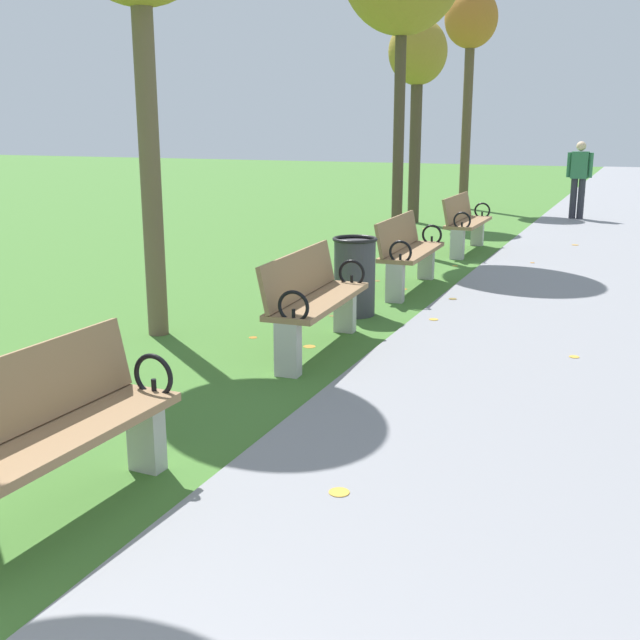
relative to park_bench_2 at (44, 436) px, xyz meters
name	(u,v)px	position (x,y,z in m)	size (l,w,h in m)	color
paved_walkway	(599,219)	(1.70, 14.96, -0.48)	(2.39, 44.00, 0.02)	gray
park_bench_2	(44,436)	(0.00, 0.00, 0.00)	(0.52, 1.61, 0.90)	#93704C
park_bench_3	(314,299)	(0.00, 3.42, 0.00)	(0.55, 1.62, 0.90)	#93704C
park_bench_4	(408,251)	(0.00, 6.35, 0.00)	(0.51, 1.61, 0.90)	#93704C
park_bench_5	(465,222)	(0.00, 9.52, 0.00)	(0.48, 1.60, 0.90)	#93704C
tree_4	(418,60)	(-1.84, 12.90, 2.74)	(1.17, 1.17, 4.03)	#4C3D2D
tree_5	(471,28)	(-1.50, 16.04, 3.65)	(1.22, 1.22, 5.02)	brown
pedestrian_walking	(579,176)	(1.24, 14.77, 0.44)	(0.53, 0.23, 1.62)	#2D2D38
trash_bin	(355,276)	(-0.15, 4.86, -0.06)	(0.48, 0.48, 0.84)	#38383D
scattered_leaves	(332,340)	(0.03, 3.80, -0.48)	(4.14, 16.84, 0.02)	brown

